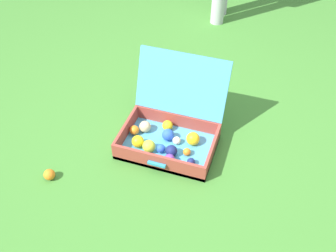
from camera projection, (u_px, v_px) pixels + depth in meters
ground_plane at (175, 142)px, 2.47m from camera, size 16.00×16.00×0.00m
open_suitcase at (170, 128)px, 2.41m from camera, size 0.58×0.57×0.49m
stray_ball_on_grass at (49, 175)px, 2.24m from camera, size 0.07×0.07×0.07m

